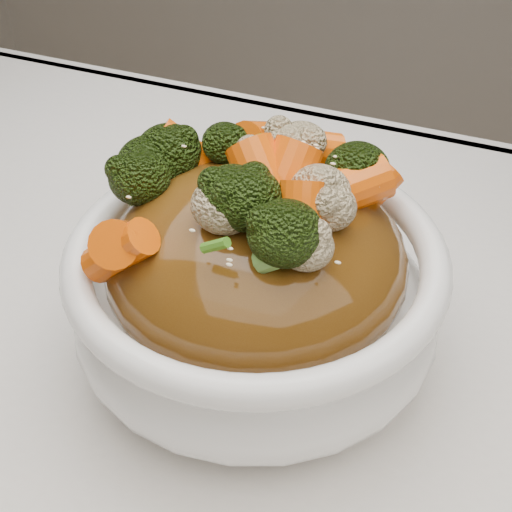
% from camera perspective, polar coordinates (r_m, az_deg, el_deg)
% --- Properties ---
extents(tablecloth, '(1.20, 0.80, 0.04)m').
position_cam_1_polar(tablecloth, '(0.47, 4.24, -15.70)').
color(tablecloth, white).
rests_on(tablecloth, dining_table).
extents(bowl, '(0.29, 0.29, 0.09)m').
position_cam_1_polar(bowl, '(0.47, -0.00, -3.41)').
color(bowl, white).
rests_on(bowl, tablecloth).
extents(sauce_base, '(0.23, 0.23, 0.10)m').
position_cam_1_polar(sauce_base, '(0.44, -0.00, -0.33)').
color(sauce_base, '#53310E').
rests_on(sauce_base, bowl).
extents(carrots, '(0.23, 0.23, 0.06)m').
position_cam_1_polar(carrots, '(0.40, -0.00, 7.17)').
color(carrots, '#F45D07').
rests_on(carrots, sauce_base).
extents(broccoli, '(0.23, 0.23, 0.05)m').
position_cam_1_polar(broccoli, '(0.41, -0.00, 7.04)').
color(broccoli, black).
rests_on(broccoli, sauce_base).
extents(cauliflower, '(0.23, 0.23, 0.04)m').
position_cam_1_polar(cauliflower, '(0.41, -0.00, 6.78)').
color(cauliflower, tan).
rests_on(cauliflower, sauce_base).
extents(scallions, '(0.17, 0.17, 0.02)m').
position_cam_1_polar(scallions, '(0.40, -0.00, 7.31)').
color(scallions, '#417F1D').
rests_on(scallions, sauce_base).
extents(sesame_seeds, '(0.21, 0.21, 0.01)m').
position_cam_1_polar(sesame_seeds, '(0.40, -0.00, 7.31)').
color(sesame_seeds, '#F7E3B0').
rests_on(sesame_seeds, sauce_base).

